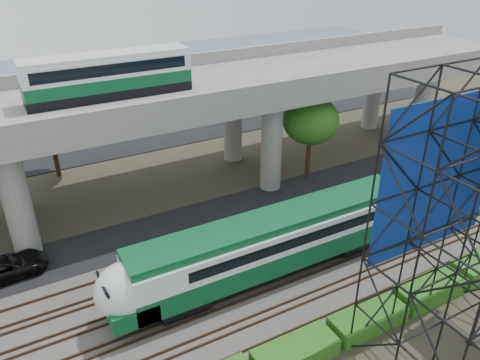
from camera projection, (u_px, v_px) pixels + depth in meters
ground at (239, 315)px, 27.56m from camera, size 140.00×140.00×0.00m
ballast_bed at (223, 293)px, 29.06m from camera, size 90.00×12.00×0.20m
service_road at (173, 228)px, 35.69m from camera, size 90.00×5.00×0.08m
parking_lot at (98, 129)px, 53.93m from camera, size 90.00×18.00×0.08m
harbor_water at (62, 83)px, 71.03m from camera, size 140.00×40.00×0.03m
rail_tracks at (223, 291)px, 28.98m from camera, size 90.00×9.52×0.16m
commuter_train at (303, 231)px, 30.25m from camera, size 29.30×3.06×4.30m
overpass at (138, 105)px, 36.11m from camera, size 80.00×12.00×12.40m
hedge_strip at (295, 352)px, 24.39m from camera, size 34.60×1.80×1.20m
trees at (83, 147)px, 35.53m from camera, size 40.94×16.94×7.69m
suv at (6, 268)px, 30.21m from camera, size 5.33×2.84×1.42m
parked_cars at (111, 123)px, 53.93m from camera, size 36.57×9.64×1.29m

